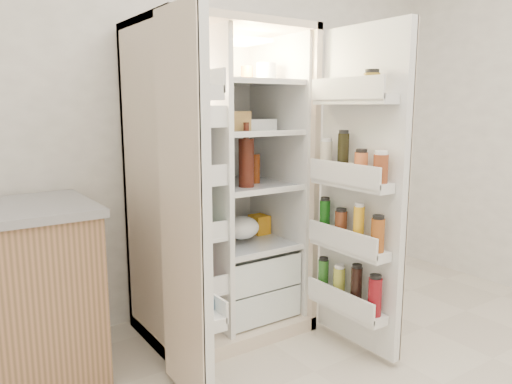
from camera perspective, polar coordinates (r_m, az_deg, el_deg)
wall_back at (r=3.22m, az=-5.88°, el=10.08°), size 4.00×0.02×2.70m
refrigerator at (r=2.93m, az=-4.41°, el=-1.79°), size 0.92×0.70×1.80m
freezer_door at (r=2.14m, az=-8.31°, el=-2.31°), size 0.15×0.40×1.72m
fridge_door at (r=2.65m, az=12.04°, el=-0.52°), size 0.17×0.58×1.72m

